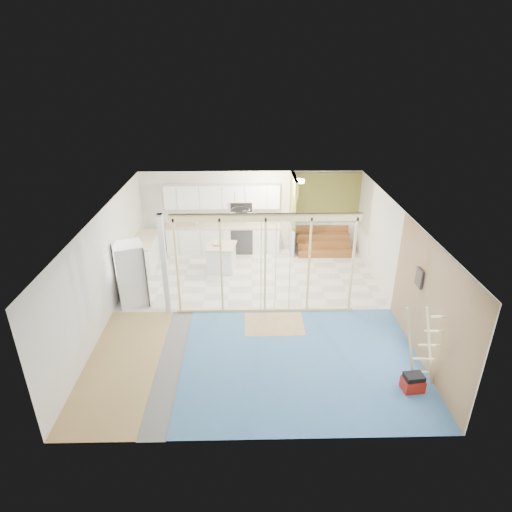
{
  "coord_description": "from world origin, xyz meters",
  "views": [
    {
      "loc": [
        -0.12,
        -9.16,
        5.77
      ],
      "look_at": [
        0.09,
        0.6,
        1.26
      ],
      "focal_mm": 30.0,
      "sensor_mm": 36.0,
      "label": 1
    }
  ],
  "objects_px": {
    "toolbox": "(413,383)",
    "ladder": "(422,346)",
    "fridge": "(131,274)",
    "island": "(221,258)"
  },
  "relations": [
    {
      "from": "island",
      "to": "ladder",
      "type": "distance_m",
      "value": 6.42
    },
    {
      "from": "toolbox",
      "to": "ladder",
      "type": "xyz_separation_m",
      "value": [
        0.16,
        0.24,
        0.67
      ]
    },
    {
      "from": "island",
      "to": "toolbox",
      "type": "xyz_separation_m",
      "value": [
        3.9,
        -5.2,
        -0.23
      ]
    },
    {
      "from": "toolbox",
      "to": "ladder",
      "type": "height_order",
      "value": "ladder"
    },
    {
      "from": "toolbox",
      "to": "fridge",
      "type": "bearing_deg",
      "value": 144.11
    },
    {
      "from": "toolbox",
      "to": "ladder",
      "type": "relative_size",
      "value": 0.26
    },
    {
      "from": "ladder",
      "to": "fridge",
      "type": "bearing_deg",
      "value": 171.29
    },
    {
      "from": "fridge",
      "to": "island",
      "type": "bearing_deg",
      "value": 17.85
    },
    {
      "from": "fridge",
      "to": "island",
      "type": "height_order",
      "value": "fridge"
    },
    {
      "from": "fridge",
      "to": "toolbox",
      "type": "distance_m",
      "value": 6.99
    }
  ]
}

